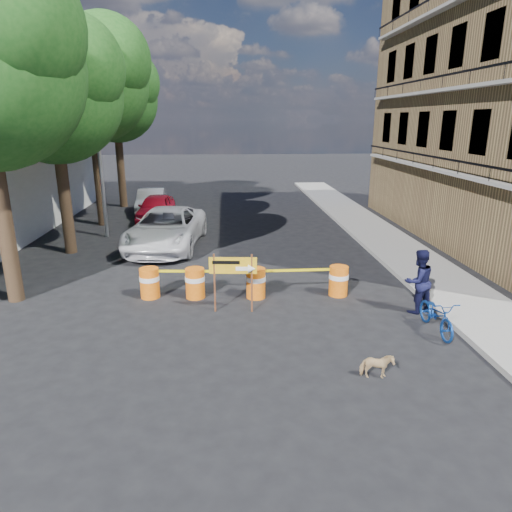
{
  "coord_description": "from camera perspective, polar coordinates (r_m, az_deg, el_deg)",
  "views": [
    {
      "loc": [
        -0.66,
        -10.85,
        5.06
      ],
      "look_at": [
        0.2,
        1.67,
        1.3
      ],
      "focal_mm": 32.0,
      "sensor_mm": 36.0,
      "label": 1
    }
  ],
  "objects": [
    {
      "name": "ground",
      "position": [
        12.0,
        -0.4,
        -8.28
      ],
      "size": [
        120.0,
        120.0,
        0.0
      ],
      "primitive_type": "plane",
      "color": "black",
      "rests_on": "ground"
    },
    {
      "name": "tree_mid_b",
      "position": [
        23.71,
        -19.95,
        19.75
      ],
      "size": [
        5.67,
        5.4,
        9.62
      ],
      "color": "#332316",
      "rests_on": "ground"
    },
    {
      "name": "tree_mid_a",
      "position": [
        18.89,
        -23.94,
        18.2
      ],
      "size": [
        5.25,
        5.0,
        8.68
      ],
      "color": "#332316",
      "rests_on": "ground"
    },
    {
      "name": "barrel_mid_left",
      "position": [
        13.54,
        -7.62,
        -3.29
      ],
      "size": [
        0.58,
        0.58,
        0.9
      ],
      "color": "#E65B0D",
      "rests_on": "ground"
    },
    {
      "name": "bicycle",
      "position": [
        12.02,
        21.85,
        -5.02
      ],
      "size": [
        0.62,
        0.92,
        1.73
      ],
      "primitive_type": "imported",
      "rotation": [
        0.0,
        0.0,
        0.02
      ],
      "color": "#123E96",
      "rests_on": "ground"
    },
    {
      "name": "sidewalk_east",
      "position": [
        18.87,
        17.57,
        0.56
      ],
      "size": [
        2.4,
        40.0,
        0.15
      ],
      "primitive_type": "cube",
      "color": "gray",
      "rests_on": "ground"
    },
    {
      "name": "streetlamp",
      "position": [
        21.04,
        -19.01,
        13.94
      ],
      "size": [
        1.25,
        0.18,
        8.0
      ],
      "color": "gray",
      "rests_on": "ground"
    },
    {
      "name": "barrel_mid_right",
      "position": [
        13.42,
        -0.02,
        -3.32
      ],
      "size": [
        0.58,
        0.58,
        0.9
      ],
      "color": "#E65B0D",
      "rests_on": "ground"
    },
    {
      "name": "tree_far",
      "position": [
        28.54,
        -17.09,
        18.31
      ],
      "size": [
        5.04,
        4.8,
        8.84
      ],
      "color": "#332316",
      "rests_on": "ground"
    },
    {
      "name": "detour_sign",
      "position": [
        12.2,
        -2.19,
        -1.81
      ],
      "size": [
        1.28,
        0.26,
        1.65
      ],
      "rotation": [
        0.0,
        0.0,
        -0.08
      ],
      "color": "#592D19",
      "rests_on": "ground"
    },
    {
      "name": "sedan_silver",
      "position": [
        26.4,
        -12.96,
        6.7
      ],
      "size": [
        1.72,
        4.19,
        1.35
      ],
      "primitive_type": "imported",
      "rotation": [
        0.0,
        0.0,
        0.07
      ],
      "color": "#A8A9AF",
      "rests_on": "ground"
    },
    {
      "name": "suv_white",
      "position": [
        19.0,
        -11.17,
        3.38
      ],
      "size": [
        3.21,
        5.95,
        1.58
      ],
      "primitive_type": "imported",
      "rotation": [
        0.0,
        0.0,
        -0.11
      ],
      "color": "silver",
      "rests_on": "ground"
    },
    {
      "name": "barrel_far_left",
      "position": [
        13.8,
        -13.15,
        -3.21
      ],
      "size": [
        0.58,
        0.58,
        0.9
      ],
      "color": "#E65B0D",
      "rests_on": "ground"
    },
    {
      "name": "pedestrian",
      "position": [
        13.05,
        19.63,
        -2.99
      ],
      "size": [
        1.02,
        0.9,
        1.77
      ],
      "primitive_type": "imported",
      "rotation": [
        0.0,
        0.0,
        3.45
      ],
      "color": "black",
      "rests_on": "ground"
    },
    {
      "name": "barrel_far_right",
      "position": [
        13.82,
        10.28,
        -3.0
      ],
      "size": [
        0.58,
        0.58,
        0.9
      ],
      "color": "#E65B0D",
      "rests_on": "ground"
    },
    {
      "name": "dog",
      "position": [
        9.8,
        14.85,
        -13.17
      ],
      "size": [
        0.68,
        0.36,
        0.55
      ],
      "primitive_type": "imported",
      "rotation": [
        0.0,
        0.0,
        1.47
      ],
      "color": "tan",
      "rests_on": "ground"
    },
    {
      "name": "sedan_red",
      "position": [
        24.39,
        -12.39,
        5.93
      ],
      "size": [
        1.83,
        4.03,
        1.34
      ],
      "primitive_type": "imported",
      "rotation": [
        0.0,
        0.0,
        -0.06
      ],
      "color": "#A60D20",
      "rests_on": "ground"
    }
  ]
}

